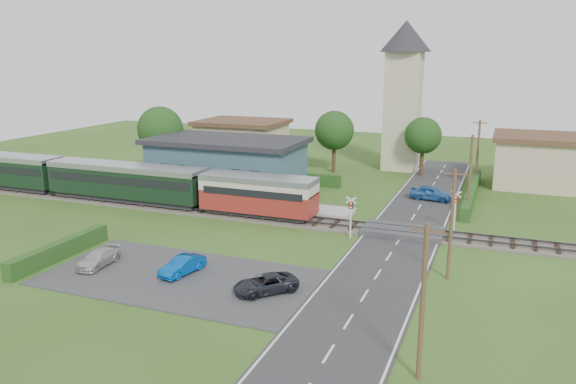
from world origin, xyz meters
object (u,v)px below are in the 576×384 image
(car_on_road, at_px, (431,193))
(church_tower, at_px, (404,85))
(train, at_px, (98,178))
(house_west, at_px, (242,141))
(pedestrian_near, at_px, (272,196))
(equipment_hut, at_px, (129,177))
(house_east, at_px, (535,160))
(car_park_blue, at_px, (183,265))
(station_building, at_px, (227,163))
(crossing_signal_far, at_px, (455,205))
(crossing_signal_near, at_px, (351,211))
(pedestrian_far, at_px, (141,184))
(car_park_dark, at_px, (266,284))
(car_park_silver, at_px, (99,258))

(car_on_road, bearing_deg, church_tower, 28.56)
(church_tower, bearing_deg, train, -132.87)
(house_west, distance_m, pedestrian_near, 24.31)
(equipment_hut, distance_m, church_tower, 33.48)
(pedestrian_near, bearing_deg, church_tower, -112.97)
(house_east, xyz_separation_m, car_park_blue, (-21.57, -35.48, -2.16))
(equipment_hut, xyz_separation_m, church_tower, (23.00, 22.80, 8.48))
(church_tower, height_order, house_west, church_tower)
(station_building, height_order, house_east, house_east)
(station_building, height_order, crossing_signal_far, station_building)
(crossing_signal_far, height_order, car_on_road, crossing_signal_far)
(church_tower, bearing_deg, car_on_road, -68.77)
(equipment_hut, relative_size, car_on_road, 0.64)
(crossing_signal_near, relative_size, car_park_blue, 0.98)
(equipment_hut, distance_m, station_building, 9.92)
(house_west, height_order, pedestrian_far, house_west)
(house_east, xyz_separation_m, crossing_signal_near, (-13.60, -24.41, -0.66))
(train, relative_size, car_on_road, 10.88)
(church_tower, bearing_deg, equipment_hut, -135.25)
(pedestrian_near, bearing_deg, crossing_signal_near, 144.27)
(train, xyz_separation_m, car_park_blue, (17.56, -13.48, -1.55))
(train, bearing_deg, house_east, 29.34)
(house_east, relative_size, car_park_dark, 2.31)
(house_east, xyz_separation_m, pedestrian_near, (-22.12, -19.57, -1.39))
(car_park_blue, xyz_separation_m, car_park_silver, (-5.93, -0.77, -0.04))
(crossing_signal_far, bearing_deg, car_on_road, 108.06)
(car_park_blue, height_order, pedestrian_far, pedestrian_far)
(train, distance_m, car_park_dark, 27.62)
(equipment_hut, distance_m, car_on_road, 29.82)
(station_building, relative_size, crossing_signal_far, 4.88)
(pedestrian_far, bearing_deg, car_park_blue, -154.36)
(house_west, xyz_separation_m, crossing_signal_near, (21.40, -25.41, -0.65))
(car_on_road, height_order, car_park_blue, car_on_road)
(equipment_hut, relative_size, crossing_signal_far, 0.78)
(car_park_dark, relative_size, pedestrian_near, 1.99)
(train, bearing_deg, station_building, 44.56)
(car_park_silver, relative_size, pedestrian_near, 1.85)
(crossing_signal_far, bearing_deg, church_tower, 110.02)
(station_building, bearing_deg, pedestrian_far, -138.26)
(car_park_blue, bearing_deg, station_building, 121.89)
(train, relative_size, house_east, 4.91)
(equipment_hut, xyz_separation_m, pedestrian_far, (1.39, -0.10, -0.56))
(equipment_hut, xyz_separation_m, station_building, (8.00, 5.79, 0.95))
(house_east, height_order, car_park_dark, house_east)
(house_east, xyz_separation_m, crossing_signal_far, (-6.40, -19.61, -0.66))
(church_tower, distance_m, crossing_signal_far, 26.39)
(train, height_order, car_on_road, train)
(church_tower, height_order, house_east, church_tower)
(church_tower, relative_size, car_park_dark, 4.63)
(house_west, xyz_separation_m, house_east, (35.00, -1.00, 0.00))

